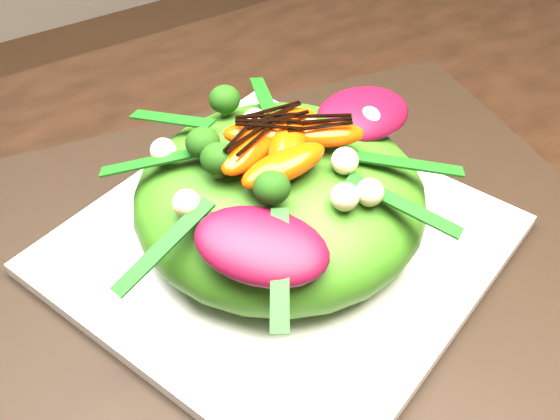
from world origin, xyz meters
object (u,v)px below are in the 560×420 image
orange_segment (273,139)px  placemat (280,251)px  salad_bowl (280,232)px  dining_table (323,344)px  lettuce_mound (280,197)px  plate_base (280,245)px

orange_segment → placemat: bearing=-79.2°
salad_bowl → orange_segment: size_ratio=3.59×
dining_table → placemat: size_ratio=3.05×
dining_table → lettuce_mound: 0.11m
salad_bowl → plate_base: bearing=0.0°
plate_base → orange_segment: bearing=100.8°
placemat → orange_segment: 0.11m
salad_bowl → lettuce_mound: size_ratio=1.05×
plate_base → salad_bowl: 0.01m
placemat → orange_segment: orange_segment is taller
lettuce_mound → orange_segment: bearing=100.8°
plate_base → salad_bowl: (0.00, 0.00, 0.01)m
plate_base → dining_table: bearing=-98.6°
lettuce_mound → orange_segment: (-0.00, 0.01, 0.05)m
placemat → lettuce_mound: size_ratio=2.49×
dining_table → lettuce_mound: bearing=81.4°
placemat → plate_base: (-0.00, 0.00, 0.01)m
placemat → lettuce_mound: lettuce_mound is taller
orange_segment → salad_bowl: bearing=-79.2°
plate_base → lettuce_mound: 0.05m
dining_table → lettuce_mound: dining_table is taller
orange_segment → dining_table: bearing=-97.0°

